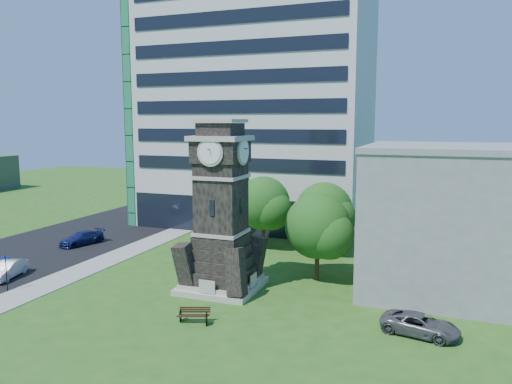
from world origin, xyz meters
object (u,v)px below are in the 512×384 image
at_px(car_street_mid, 7,270).
at_px(car_east_lot, 420,325).
at_px(park_bench, 194,314).
at_px(street_sign, 6,269).
at_px(car_street_north, 82,238).
at_px(clock_tower, 221,217).

relative_size(car_street_mid, car_east_lot, 0.92).
bearing_deg(park_bench, street_sign, 158.30).
relative_size(car_street_north, park_bench, 2.41).
relative_size(car_street_mid, car_street_north, 0.89).
height_order(car_street_mid, car_east_lot, car_street_mid).
height_order(car_street_mid, park_bench, car_street_mid).
bearing_deg(street_sign, car_east_lot, -14.79).
xyz_separation_m(car_street_north, street_sign, (4.29, -13.02, 0.99)).
xyz_separation_m(car_street_mid, park_bench, (17.65, -2.68, -0.15)).
relative_size(park_bench, street_sign, 0.71).
height_order(car_street_north, park_bench, car_street_north).
distance_m(car_street_north, street_sign, 13.75).
height_order(car_street_mid, street_sign, street_sign).
xyz_separation_m(car_street_mid, car_street_north, (-1.76, 10.63, -0.01)).
relative_size(clock_tower, car_street_north, 2.72).
distance_m(car_street_mid, street_sign, 3.62).
bearing_deg(car_street_north, car_street_mid, -63.61).
height_order(clock_tower, street_sign, clock_tower).
bearing_deg(car_street_mid, street_sign, -58.81).
distance_m(park_bench, street_sign, 15.16).
height_order(car_street_north, street_sign, street_sign).
distance_m(car_street_mid, park_bench, 17.85).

